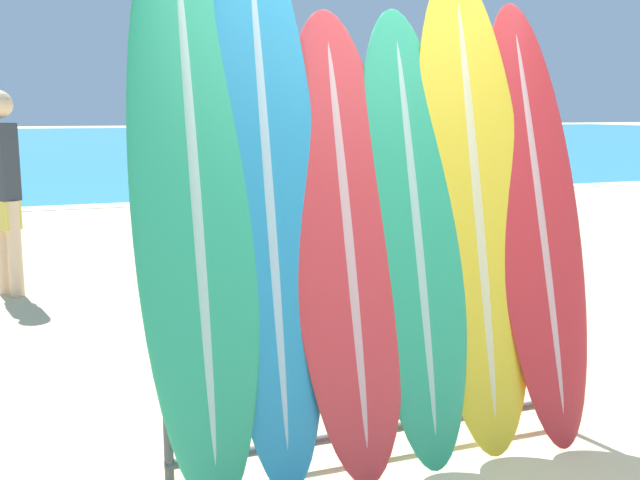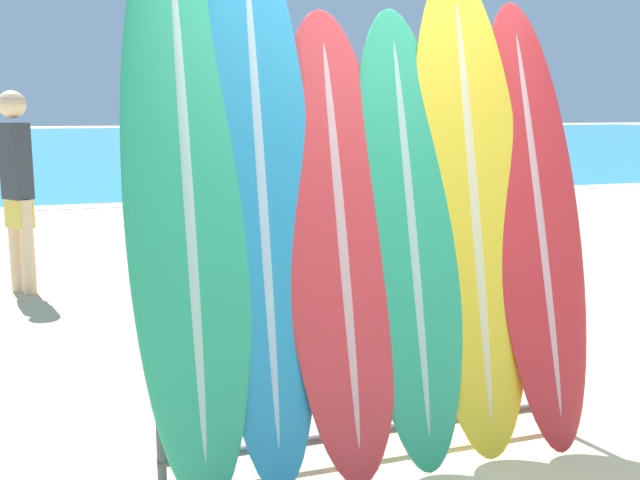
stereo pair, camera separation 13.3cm
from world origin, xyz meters
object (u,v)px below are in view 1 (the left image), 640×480
(surfboard_slot_5, at_px, (537,220))
(person_near_water, at_px, (4,185))
(person_mid_beach, at_px, (431,185))
(person_far_left, at_px, (233,179))
(surfboard_rack, at_px, (382,358))
(surfboard_slot_1, at_px, (268,199))
(person_far_right, at_px, (183,157))
(surfboard_slot_4, at_px, (475,209))
(surfboard_slot_3, at_px, (414,235))
(surfboard_slot_0, at_px, (194,201))
(surfboard_slot_2, at_px, (346,241))

(surfboard_slot_5, distance_m, person_near_water, 4.65)
(person_mid_beach, bearing_deg, person_far_left, 130.29)
(surfboard_rack, bearing_deg, surfboard_slot_1, 173.90)
(person_far_left, xyz_separation_m, person_far_right, (0.02, 3.04, 0.06))
(surfboard_slot_4, relative_size, person_near_water, 1.29)
(surfboard_rack, height_order, person_near_water, person_near_water)
(person_near_water, bearing_deg, person_mid_beach, -132.25)
(surfboard_slot_4, bearing_deg, surfboard_slot_3, -175.14)
(surfboard_rack, distance_m, person_near_water, 4.30)
(surfboard_slot_3, height_order, surfboard_slot_5, surfboard_slot_5)
(surfboard_slot_0, xyz_separation_m, person_mid_beach, (2.95, 3.33, -0.34))
(surfboard_slot_5, height_order, person_far_left, surfboard_slot_5)
(person_mid_beach, height_order, person_far_right, person_far_right)
(person_near_water, distance_m, person_far_right, 4.68)
(surfboard_rack, distance_m, surfboard_slot_0, 1.12)
(surfboard_slot_1, distance_m, person_far_left, 5.05)
(person_far_right, bearing_deg, person_near_water, 70.02)
(person_near_water, relative_size, person_far_right, 1.05)
(surfboard_slot_2, bearing_deg, surfboard_slot_3, 0.28)
(surfboard_slot_1, height_order, surfboard_slot_3, surfboard_slot_1)
(surfboard_slot_0, distance_m, person_far_right, 8.09)
(person_far_right, bearing_deg, surfboard_slot_0, 89.07)
(person_far_left, bearing_deg, surfboard_slot_2, -176.82)
(surfboard_rack, bearing_deg, surfboard_slot_2, 177.49)
(surfboard_slot_1, xyz_separation_m, person_far_left, (1.08, 4.92, -0.36))
(surfboard_slot_2, xyz_separation_m, person_near_water, (-1.52, 3.92, -0.06))
(surfboard_rack, relative_size, surfboard_slot_3, 0.97)
(surfboard_slot_1, bearing_deg, surfboard_slot_0, -179.38)
(surfboard_slot_2, relative_size, person_far_right, 1.22)
(surfboard_slot_2, xyz_separation_m, person_far_left, (0.74, 4.97, -0.17))
(surfboard_slot_0, xyz_separation_m, surfboard_slot_5, (1.66, -0.03, -0.16))
(surfboard_slot_4, bearing_deg, person_near_water, 119.39)
(person_mid_beach, bearing_deg, surfboard_slot_4, -120.16)
(surfboard_slot_0, bearing_deg, surfboard_rack, -3.58)
(person_near_water, relative_size, person_mid_beach, 1.09)
(surfboard_slot_4, bearing_deg, person_far_right, 89.38)
(surfboard_slot_1, distance_m, surfboard_slot_5, 1.36)
(surfboard_slot_5, bearing_deg, person_far_right, 91.82)
(surfboard_rack, xyz_separation_m, person_near_water, (-1.70, 3.92, 0.49))
(surfboard_rack, xyz_separation_m, surfboard_slot_1, (-0.52, 0.06, 0.75))
(surfboard_slot_5, xyz_separation_m, person_near_water, (-2.53, 3.90, -0.10))
(surfboard_slot_0, xyz_separation_m, person_near_water, (-0.87, 3.87, -0.26))
(surfboard_slot_3, height_order, person_mid_beach, surfboard_slot_3)
(person_near_water, bearing_deg, person_far_right, -63.31)
(person_near_water, bearing_deg, surfboard_slot_1, 162.75)
(surfboard_slot_1, relative_size, surfboard_slot_2, 1.19)
(surfboard_slot_3, bearing_deg, person_far_right, 86.99)
(person_far_right, bearing_deg, person_far_left, 98.75)
(surfboard_slot_3, relative_size, surfboard_slot_5, 0.97)
(surfboard_slot_3, distance_m, person_mid_beach, 3.91)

